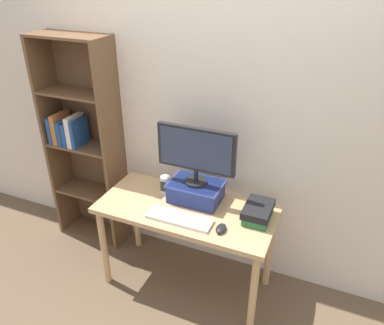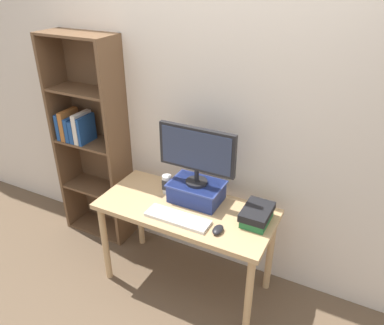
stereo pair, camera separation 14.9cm
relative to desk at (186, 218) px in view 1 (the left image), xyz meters
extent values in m
plane|color=brown|center=(0.00, 0.00, -0.62)|extent=(12.00, 12.00, 0.00)
cube|color=beige|center=(0.00, 0.42, 0.68)|extent=(7.00, 0.08, 2.60)
cube|color=tan|center=(0.00, 0.00, 0.07)|extent=(1.25, 0.57, 0.04)
cylinder|color=tan|center=(-0.57, -0.23, -0.28)|extent=(0.05, 0.05, 0.67)
cylinder|color=tan|center=(0.57, -0.23, -0.28)|extent=(0.05, 0.05, 0.67)
cylinder|color=tan|center=(-0.57, 0.23, -0.28)|extent=(0.05, 0.05, 0.67)
cylinder|color=tan|center=(0.57, 0.23, -0.28)|extent=(0.05, 0.05, 0.67)
cube|color=brown|center=(-1.32, 0.24, 0.27)|extent=(0.03, 0.28, 1.77)
cube|color=brown|center=(-0.73, 0.24, 0.27)|extent=(0.03, 0.28, 1.77)
cube|color=brown|center=(-1.03, 0.37, 0.27)|extent=(0.61, 0.01, 1.77)
cube|color=brown|center=(-1.03, 0.24, -0.61)|extent=(0.56, 0.27, 0.02)
cube|color=brown|center=(-1.03, 0.24, -0.16)|extent=(0.56, 0.27, 0.02)
cube|color=brown|center=(-1.03, 0.24, 0.28)|extent=(0.56, 0.27, 0.02)
cube|color=brown|center=(-1.03, 0.24, 0.72)|extent=(0.56, 0.27, 0.02)
cube|color=brown|center=(-1.03, 0.24, 1.14)|extent=(0.56, 0.27, 0.02)
cube|color=navy|center=(-1.26, 0.21, 0.40)|extent=(0.04, 0.20, 0.22)
cube|color=#AD662D|center=(-1.21, 0.21, 0.41)|extent=(0.05, 0.20, 0.25)
cube|color=navy|center=(-1.16, 0.21, 0.39)|extent=(0.04, 0.20, 0.20)
cube|color=navy|center=(-1.11, 0.21, 0.38)|extent=(0.04, 0.20, 0.19)
cube|color=silver|center=(-1.07, 0.21, 0.41)|extent=(0.04, 0.20, 0.25)
cube|color=navy|center=(-1.02, 0.21, 0.40)|extent=(0.03, 0.20, 0.23)
cube|color=navy|center=(0.02, 0.12, 0.16)|extent=(0.36, 0.25, 0.14)
cube|color=#334284|center=(0.02, 0.12, 0.23)|extent=(0.38, 0.27, 0.01)
cylinder|color=black|center=(0.02, 0.12, 0.24)|extent=(0.15, 0.15, 0.02)
cylinder|color=black|center=(0.02, 0.12, 0.30)|extent=(0.03, 0.03, 0.09)
cube|color=black|center=(0.02, 0.12, 0.50)|extent=(0.56, 0.04, 0.31)
cube|color=#2D3851|center=(0.02, 0.10, 0.50)|extent=(0.51, 0.00, 0.27)
cube|color=silver|center=(0.02, -0.15, 0.10)|extent=(0.45, 0.14, 0.02)
cube|color=white|center=(0.02, -0.15, 0.12)|extent=(0.42, 0.12, 0.00)
ellipsoid|color=black|center=(0.31, -0.15, 0.11)|extent=(0.06, 0.10, 0.04)
cube|color=#236B38|center=(0.49, 0.07, 0.12)|extent=(0.16, 0.23, 0.05)
cube|color=black|center=(0.49, 0.07, 0.17)|extent=(0.18, 0.26, 0.05)
cylinder|color=silver|center=(-0.22, 0.11, 0.16)|extent=(0.07, 0.07, 0.14)
cube|color=#2D2D30|center=(-0.22, 0.07, 0.17)|extent=(0.04, 0.00, 0.08)
camera|label=1|loc=(0.89, -1.96, 1.60)|focal=35.00mm
camera|label=2|loc=(1.02, -1.90, 1.60)|focal=35.00mm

